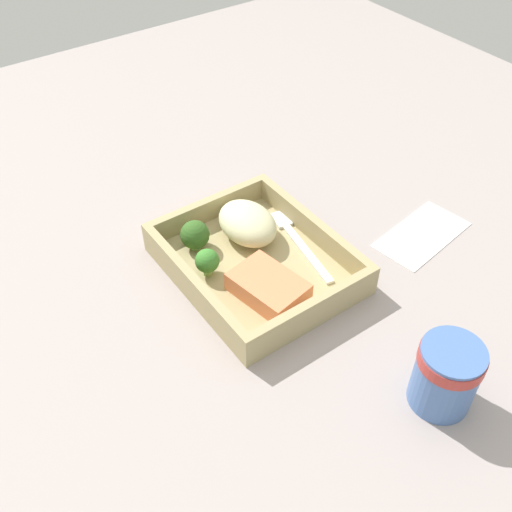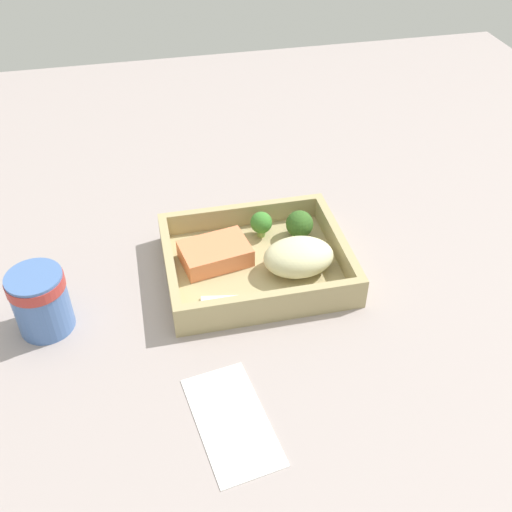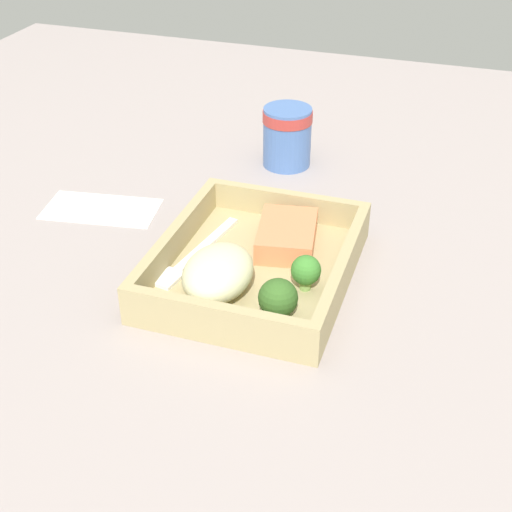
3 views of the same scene
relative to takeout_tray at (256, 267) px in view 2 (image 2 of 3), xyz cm
name	(u,v)px [view 2 (image 2 of 3)]	position (x,y,z in cm)	size (l,w,h in cm)	color
ground_plane	(256,276)	(0.00, 0.00, -1.60)	(160.00, 160.00, 2.00)	#9D908D
takeout_tray	(256,267)	(0.00, 0.00, 0.00)	(24.93, 20.53, 1.20)	tan
tray_rim	(256,255)	(0.00, 0.00, 2.28)	(24.93, 20.53, 3.36)	tan
salmon_fillet	(215,253)	(-5.39, 1.96, 1.94)	(9.32, 6.44, 2.68)	#EB7F51
mashed_potatoes	(299,257)	(5.39, -2.38, 2.91)	(9.69, 7.14, 4.62)	beige
broccoli_floret_1	(261,223)	(2.15, 6.21, 2.88)	(3.21, 3.21, 3.99)	#7DA451
broccoli_floret_2	(300,224)	(7.55, 4.80, 2.81)	(4.01, 4.01, 4.28)	#73A258
fork	(270,298)	(0.27, -7.29, 0.82)	(15.85, 4.38, 0.44)	white
paper_cup	(40,299)	(-28.11, -4.68, 4.15)	(7.00, 7.00, 8.51)	#496CAD
receipt_slip	(232,420)	(-7.93, -23.72, -0.48)	(7.48, 14.57, 0.24)	white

